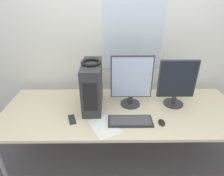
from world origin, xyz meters
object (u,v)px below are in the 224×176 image
Objects in this scene: pc_tower at (92,86)px; mouse at (162,122)px; headphones at (91,62)px; cell_phone at (72,119)px; keyboard at (130,121)px; monitor_main at (131,81)px; monitor_right_near at (177,83)px.

mouse is (0.65, -0.31, -0.22)m from pc_tower.
cell_phone is (-0.18, -0.24, -0.48)m from headphones.
headphones is 0.48× the size of keyboard.
cell_phone is (-0.55, 0.04, -0.01)m from keyboard.
pc_tower is 2.42× the size of headphones.
monitor_main is at bearing 84.38° from keyboard.
mouse is at bearing -25.18° from pc_tower.
mouse reaches higher than keyboard.
monitor_right_near is (0.46, 0.00, -0.03)m from monitor_main.
cell_phone is at bearing 175.54° from mouse.
cell_phone is (-0.18, -0.24, -0.23)m from pc_tower.
cell_phone is (-0.83, 0.06, -0.01)m from mouse.
monitor_right_near is 0.46m from mouse.
mouse is (0.26, -0.33, -0.27)m from monitor_main.
pc_tower is 1.15× the size of keyboard.
monitor_main is 5.68× the size of mouse.
monitor_right_near is at bearing 1.77° from pc_tower.
mouse is 0.60× the size of cell_phone.
pc_tower reaches higher than cell_phone.
pc_tower is at bearing -178.23° from monitor_right_near.
headphones reaches higher than pc_tower.
headphones is 1.23× the size of cell_phone.
monitor_right_near is (0.86, 0.03, 0.02)m from pc_tower.
monitor_right_near is (0.86, 0.03, -0.23)m from headphones.
monitor_main reaches higher than cell_phone.
keyboard is at bearing -22.84° from cell_phone.
pc_tower is at bearing -90.00° from headphones.
headphones is 0.45m from monitor_main.
monitor_right_near is 0.63m from keyboard.
pc_tower is 0.87× the size of monitor_main.
keyboard is at bearing -37.39° from pc_tower.
monitor_right_near reaches higher than keyboard.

